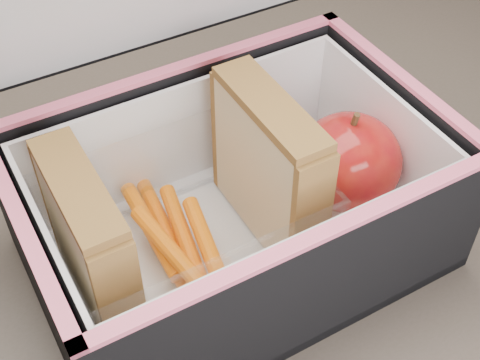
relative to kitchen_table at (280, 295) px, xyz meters
name	(u,v)px	position (x,y,z in m)	size (l,w,h in m)	color
kitchen_table	(280,295)	(0.00, 0.00, 0.00)	(1.20, 0.80, 0.75)	brown
lunch_bag	(232,192)	(-0.05, 0.00, 0.15)	(0.29, 0.24, 0.29)	black
plastic_tub	(186,226)	(-0.08, 0.00, 0.14)	(0.18, 0.13, 0.07)	white
sandwich_left	(90,243)	(-0.15, 0.00, 0.16)	(0.03, 0.10, 0.11)	beige
sandwich_right	(268,168)	(-0.02, 0.00, 0.16)	(0.03, 0.11, 0.12)	beige
carrot_sticks	(179,249)	(-0.09, 0.00, 0.12)	(0.05, 0.15, 0.03)	#D65703
paper_napkin	(333,194)	(0.04, 0.00, 0.11)	(0.07, 0.07, 0.01)	white
red_apple	(348,162)	(0.05, -0.01, 0.15)	(0.08, 0.08, 0.08)	maroon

